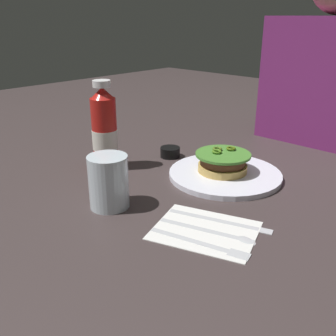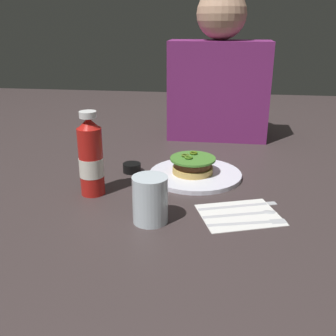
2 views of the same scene
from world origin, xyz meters
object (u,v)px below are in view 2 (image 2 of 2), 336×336
at_px(dinner_plate, 195,175).
at_px(ketchup_bottle, 91,158).
at_px(spoon_utensil, 251,212).
at_px(burger_sandwich, 193,165).
at_px(butter_knife, 243,204).
at_px(condiment_cup, 132,168).
at_px(diner_person, 219,75).
at_px(napkin, 239,215).
at_px(fork_utensil, 254,221).
at_px(water_glass, 150,199).

distance_m(dinner_plate, ketchup_bottle, 0.32).
bearing_deg(spoon_utensil, burger_sandwich, 125.35).
relative_size(dinner_plate, butter_knife, 1.38).
bearing_deg(ketchup_bottle, spoon_utensil, -9.03).
xyz_separation_m(dinner_plate, butter_knife, (0.13, -0.18, -0.00)).
bearing_deg(condiment_cup, diner_person, 59.71).
xyz_separation_m(condiment_cup, napkin, (0.31, -0.24, -0.01)).
relative_size(burger_sandwich, butter_knife, 0.68).
bearing_deg(napkin, dinner_plate, 117.77).
distance_m(burger_sandwich, diner_person, 0.48).
height_order(fork_utensil, spoon_utensil, same).
distance_m(dinner_plate, water_glass, 0.30).
xyz_separation_m(dinner_plate, napkin, (0.12, -0.23, -0.00)).
distance_m(water_glass, spoon_utensil, 0.24).
bearing_deg(butter_knife, ketchup_bottle, 176.43).
height_order(water_glass, diner_person, diner_person).
bearing_deg(diner_person, water_glass, -100.48).
bearing_deg(spoon_utensil, napkin, -162.28).
bearing_deg(butter_knife, dinner_plate, 125.95).
xyz_separation_m(condiment_cup, butter_knife, (0.32, -0.19, -0.01)).
bearing_deg(diner_person, dinner_plate, -96.81).
bearing_deg(burger_sandwich, dinner_plate, 3.16).
xyz_separation_m(ketchup_bottle, diner_person, (0.31, 0.58, 0.14)).
relative_size(napkin, butter_knife, 0.93).
height_order(burger_sandwich, ketchup_bottle, ketchup_bottle).
bearing_deg(napkin, burger_sandwich, 119.39).
xyz_separation_m(napkin, fork_utensil, (0.03, -0.04, 0.00)).
height_order(ketchup_bottle, spoon_utensil, ketchup_bottle).
bearing_deg(condiment_cup, water_glass, -69.57).
relative_size(fork_utensil, butter_knife, 0.93).
xyz_separation_m(burger_sandwich, condiment_cup, (-0.18, 0.01, -0.02)).
xyz_separation_m(burger_sandwich, butter_knife, (0.14, -0.18, -0.03)).
height_order(ketchup_bottle, condiment_cup, ketchup_bottle).
bearing_deg(butter_knife, burger_sandwich, 127.67).
height_order(burger_sandwich, butter_knife, burger_sandwich).
relative_size(dinner_plate, ketchup_bottle, 1.22).
bearing_deg(burger_sandwich, fork_utensil, -58.67).
xyz_separation_m(condiment_cup, fork_utensil, (0.35, -0.28, -0.01)).
xyz_separation_m(ketchup_bottle, water_glass, (0.18, -0.13, -0.04)).
relative_size(burger_sandwich, condiment_cup, 2.45).
bearing_deg(condiment_cup, napkin, -37.59).
distance_m(condiment_cup, fork_utensil, 0.44).
distance_m(ketchup_bottle, condiment_cup, 0.20).
bearing_deg(butter_knife, spoon_utensil, -66.79).
bearing_deg(napkin, fork_utensil, -48.00).
height_order(spoon_utensil, diner_person, diner_person).
bearing_deg(spoon_utensil, butter_knife, 113.21).
bearing_deg(ketchup_bottle, water_glass, -36.35).
height_order(fork_utensil, butter_knife, same).
distance_m(condiment_cup, butter_knife, 0.38).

